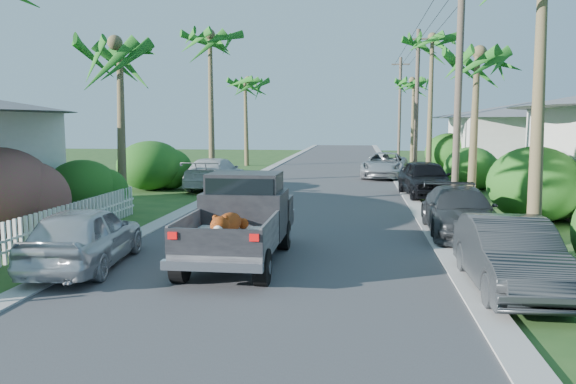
# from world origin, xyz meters

# --- Properties ---
(ground) EXTENTS (120.00, 120.00, 0.00)m
(ground) POSITION_xyz_m (0.00, 0.00, 0.00)
(ground) COLOR #23491B
(ground) RESTS_ON ground
(road) EXTENTS (8.00, 100.00, 0.02)m
(road) POSITION_xyz_m (0.00, 25.00, 0.01)
(road) COLOR #38383A
(road) RESTS_ON ground
(curb_left) EXTENTS (0.60, 100.00, 0.06)m
(curb_left) POSITION_xyz_m (-4.30, 25.00, 0.03)
(curb_left) COLOR #A5A39E
(curb_left) RESTS_ON ground
(curb_right) EXTENTS (0.60, 100.00, 0.06)m
(curb_right) POSITION_xyz_m (4.30, 25.00, 0.03)
(curb_right) COLOR #A5A39E
(curb_right) RESTS_ON ground
(pickup_truck) EXTENTS (1.98, 5.12, 2.06)m
(pickup_truck) POSITION_xyz_m (-0.68, 4.82, 1.01)
(pickup_truck) COLOR black
(pickup_truck) RESTS_ON ground
(parked_car_rn) EXTENTS (1.52, 4.24, 1.39)m
(parked_car_rn) POSITION_xyz_m (5.00, 2.88, 0.70)
(parked_car_rn) COLOR #282A2C
(parked_car_rn) RESTS_ON ground
(parked_car_rm) EXTENTS (1.94, 4.69, 1.36)m
(parked_car_rm) POSITION_xyz_m (5.00, 8.43, 0.68)
(parked_car_rm) COLOR #2B2E30
(parked_car_rm) RESTS_ON ground
(parked_car_rf) EXTENTS (2.36, 4.89, 1.61)m
(parked_car_rf) POSITION_xyz_m (5.00, 16.99, 0.80)
(parked_car_rf) COLOR black
(parked_car_rf) RESTS_ON ground
(parked_car_rd) EXTENTS (3.14, 5.64, 1.49)m
(parked_car_rd) POSITION_xyz_m (3.60, 25.56, 0.75)
(parked_car_rd) COLOR #A5A8AC
(parked_car_rd) RESTS_ON ground
(parked_car_ln) EXTENTS (2.14, 4.36, 1.43)m
(parked_car_ln) POSITION_xyz_m (-4.01, 3.47, 0.71)
(parked_car_ln) COLOR silver
(parked_car_ln) RESTS_ON ground
(parked_car_lf) EXTENTS (2.20, 5.29, 1.53)m
(parked_car_lf) POSITION_xyz_m (-5.00, 18.77, 0.76)
(parked_car_lf) COLOR silver
(parked_car_lf) RESTS_ON ground
(palm_l_b) EXTENTS (4.40, 4.40, 7.40)m
(palm_l_b) POSITION_xyz_m (-6.80, 12.00, 6.15)
(palm_l_b) COLOR olive
(palm_l_b) RESTS_ON ground
(palm_l_c) EXTENTS (4.40, 4.40, 9.20)m
(palm_l_c) POSITION_xyz_m (-6.00, 22.00, 7.91)
(palm_l_c) COLOR olive
(palm_l_c) RESTS_ON ground
(palm_l_d) EXTENTS (4.40, 4.40, 7.70)m
(palm_l_d) POSITION_xyz_m (-6.50, 34.00, 6.44)
(palm_l_d) COLOR olive
(palm_l_d) RESTS_ON ground
(palm_r_b) EXTENTS (4.40, 4.40, 7.20)m
(palm_r_b) POSITION_xyz_m (6.60, 15.00, 5.95)
(palm_r_b) COLOR olive
(palm_r_b) RESTS_ON ground
(palm_r_c) EXTENTS (4.40, 4.40, 9.40)m
(palm_r_c) POSITION_xyz_m (6.20, 26.00, 8.11)
(palm_r_c) COLOR olive
(palm_r_c) RESTS_ON ground
(palm_r_d) EXTENTS (4.40, 4.40, 8.00)m
(palm_r_d) POSITION_xyz_m (6.50, 40.00, 6.74)
(palm_r_d) COLOR olive
(palm_r_d) RESTS_ON ground
(shrub_l_c) EXTENTS (2.40, 2.64, 2.00)m
(shrub_l_c) POSITION_xyz_m (-7.40, 10.00, 1.00)
(shrub_l_c) COLOR #1B4C15
(shrub_l_c) RESTS_ON ground
(shrub_l_d) EXTENTS (3.20, 3.52, 2.40)m
(shrub_l_d) POSITION_xyz_m (-8.00, 18.00, 1.20)
(shrub_l_d) COLOR #1B4C15
(shrub_l_d) RESTS_ON ground
(shrub_r_b) EXTENTS (3.00, 3.30, 2.50)m
(shrub_r_b) POSITION_xyz_m (7.80, 11.00, 1.25)
(shrub_r_b) COLOR #1B4C15
(shrub_r_b) RESTS_ON ground
(shrub_r_c) EXTENTS (2.60, 2.86, 2.10)m
(shrub_r_c) POSITION_xyz_m (7.50, 20.00, 1.05)
(shrub_r_c) COLOR #1B4C15
(shrub_r_c) RESTS_ON ground
(shrub_r_d) EXTENTS (3.20, 3.52, 2.60)m
(shrub_r_d) POSITION_xyz_m (8.00, 30.00, 1.30)
(shrub_r_d) COLOR #1B4C15
(shrub_r_d) RESTS_ON ground
(picket_fence) EXTENTS (0.10, 11.00, 1.00)m
(picket_fence) POSITION_xyz_m (-6.00, 5.50, 0.50)
(picket_fence) COLOR white
(picket_fence) RESTS_ON ground
(house_right_far) EXTENTS (9.00, 8.00, 4.60)m
(house_right_far) POSITION_xyz_m (13.00, 30.00, 2.12)
(house_right_far) COLOR silver
(house_right_far) RESTS_ON ground
(utility_pole_b) EXTENTS (1.60, 0.26, 9.00)m
(utility_pole_b) POSITION_xyz_m (5.60, 13.00, 4.60)
(utility_pole_b) COLOR brown
(utility_pole_b) RESTS_ON ground
(utility_pole_c) EXTENTS (1.60, 0.26, 9.00)m
(utility_pole_c) POSITION_xyz_m (5.60, 28.00, 4.60)
(utility_pole_c) COLOR brown
(utility_pole_c) RESTS_ON ground
(utility_pole_d) EXTENTS (1.60, 0.26, 9.00)m
(utility_pole_d) POSITION_xyz_m (5.60, 43.00, 4.60)
(utility_pole_d) COLOR brown
(utility_pole_d) RESTS_ON ground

